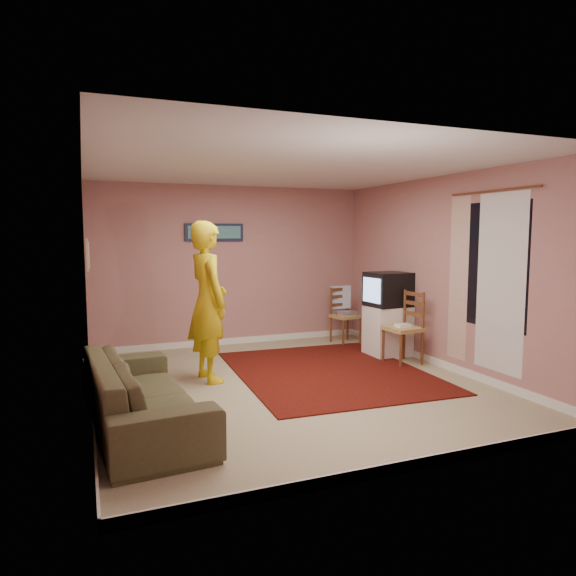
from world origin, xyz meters
name	(u,v)px	position (x,y,z in m)	size (l,w,h in m)	color
ground	(289,384)	(0.00, 0.00, 0.00)	(5.00, 5.00, 0.00)	tan
wall_back	(232,266)	(0.00, 2.50, 1.30)	(4.50, 0.02, 2.60)	#A8756E
wall_front	(415,304)	(0.00, -2.50, 1.30)	(4.50, 0.02, 2.60)	#A8756E
wall_left	(86,285)	(-2.25, 0.00, 1.30)	(0.02, 5.00, 2.60)	#A8756E
wall_right	(443,273)	(2.25, 0.00, 1.30)	(0.02, 5.00, 2.60)	#A8756E
ceiling	(289,167)	(0.00, 0.00, 2.60)	(4.50, 5.00, 0.02)	silver
baseboard_back	(233,341)	(0.00, 2.49, 0.05)	(4.50, 0.02, 0.10)	white
baseboard_front	(410,465)	(0.00, -2.49, 0.05)	(4.50, 0.02, 0.10)	white
baseboard_left	(92,402)	(-2.24, 0.00, 0.05)	(0.02, 5.00, 0.10)	white
baseboard_right	(440,363)	(2.24, 0.00, 0.05)	(0.02, 5.00, 0.10)	white
window	(492,265)	(2.24, -0.90, 1.45)	(0.01, 1.10, 1.50)	black
curtain_sheer	(500,283)	(2.23, -1.05, 1.25)	(0.01, 0.75, 2.10)	silver
curtain_floral	(458,278)	(2.21, -0.35, 1.25)	(0.01, 0.35, 2.10)	#EBE4C8
curtain_rod	(493,191)	(2.20, -0.90, 2.32)	(0.02, 0.02, 1.40)	brown
picture_back	(214,232)	(-0.30, 2.47, 1.85)	(0.95, 0.04, 0.28)	#131A35
picture_left	(87,255)	(-2.22, 1.60, 1.55)	(0.04, 0.38, 0.42)	tan
area_rug	(329,371)	(0.70, 0.32, 0.01)	(2.37, 2.96, 0.02)	black
tv_cabinet	(388,331)	(1.95, 0.87, 0.37)	(0.59, 0.53, 0.74)	white
crt_tv	(388,289)	(1.94, 0.87, 1.00)	(0.63, 0.56, 0.51)	black
chair_a	(346,309)	(1.78, 1.88, 0.57)	(0.48, 0.47, 0.50)	tan
dvd_player	(346,313)	(1.78, 1.88, 0.50)	(0.35, 0.25, 0.06)	#A4A5A9
blue_throw	(341,297)	(1.78, 2.07, 0.75)	(0.37, 0.05, 0.39)	#8DB3E8
chair_b	(403,320)	(1.87, 0.36, 0.62)	(0.47, 0.49, 0.55)	tan
game_console	(403,325)	(1.87, 0.36, 0.54)	(0.20, 0.15, 0.04)	white
sofa	(142,393)	(-1.80, -0.77, 0.33)	(2.26, 0.88, 0.66)	#4B4A2D
person	(208,302)	(-0.86, 0.55, 0.99)	(0.72, 0.47, 1.98)	gold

